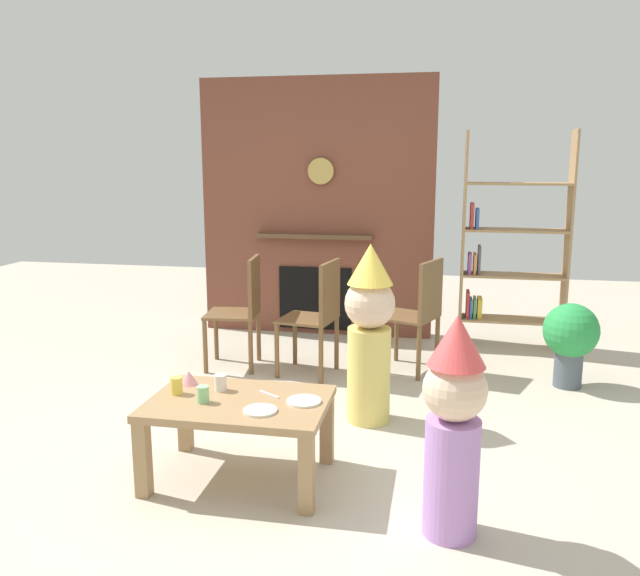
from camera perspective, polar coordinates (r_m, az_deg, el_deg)
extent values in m
plane|color=#BCB29E|center=(3.85, -3.43, -14.00)|extent=(12.00, 12.00, 0.00)
cube|color=brown|center=(6.10, -0.26, 7.10)|extent=(2.20, 0.18, 2.40)
cube|color=black|center=(6.13, -0.43, -0.92)|extent=(0.70, 0.02, 0.60)
cube|color=brown|center=(5.99, -0.52, 4.62)|extent=(1.10, 0.10, 0.04)
cylinder|color=tan|center=(5.96, 0.08, 10.37)|extent=(0.24, 0.04, 0.24)
cube|color=#9E7A51|center=(5.82, 12.63, 4.15)|extent=(0.02, 0.28, 1.90)
cube|color=#9E7A51|center=(5.91, 21.21, 3.77)|extent=(0.02, 0.28, 1.90)
cube|color=#9E7A51|center=(5.97, 16.57, -2.71)|extent=(0.86, 0.28, 0.02)
cube|color=#9E7A51|center=(5.89, 16.79, 1.07)|extent=(0.86, 0.28, 0.02)
cube|color=#9E7A51|center=(5.83, 17.01, 4.94)|extent=(0.86, 0.28, 0.02)
cube|color=#9E7A51|center=(5.81, 17.24, 8.86)|extent=(0.86, 0.28, 0.02)
cube|color=#B23333|center=(5.91, 13.01, -1.39)|extent=(0.03, 0.20, 0.23)
cube|color=#3359A5|center=(5.92, 13.27, -1.71)|extent=(0.02, 0.20, 0.17)
cube|color=#3F8C4C|center=(5.92, 13.59, -1.68)|extent=(0.02, 0.20, 0.18)
cube|color=gold|center=(5.92, 14.01, -1.69)|extent=(0.04, 0.20, 0.18)
cube|color=#8C4C99|center=(5.84, 13.18, 2.18)|extent=(0.03, 0.20, 0.18)
cube|color=#D87F3F|center=(5.85, 13.62, 2.14)|extent=(0.02, 0.20, 0.18)
cube|color=#4C4C51|center=(5.84, 13.99, 2.47)|extent=(0.02, 0.20, 0.25)
cube|color=#B23333|center=(5.80, 13.37, 6.29)|extent=(0.03, 0.20, 0.22)
cube|color=#3359A5|center=(5.80, 13.83, 6.04)|extent=(0.03, 0.20, 0.18)
cube|color=#9E7A51|center=(3.38, -7.26, -10.16)|extent=(0.92, 0.62, 0.04)
cube|color=#9E7A51|center=(3.39, -15.52, -14.45)|extent=(0.07, 0.07, 0.40)
cube|color=#9E7A51|center=(3.13, -1.21, -16.24)|extent=(0.07, 0.07, 0.40)
cube|color=#9E7A51|center=(3.83, -11.93, -11.19)|extent=(0.07, 0.07, 0.40)
cube|color=#9E7A51|center=(3.60, 0.62, -12.39)|extent=(0.07, 0.07, 0.40)
cylinder|color=silver|center=(3.49, -8.86, -8.33)|extent=(0.07, 0.07, 0.09)
cylinder|color=#8CD18C|center=(3.35, -10.38, -9.30)|extent=(0.06, 0.06, 0.09)
cylinder|color=#F2CC4C|center=(3.49, -12.66, -8.47)|extent=(0.06, 0.06, 0.09)
cylinder|color=white|center=(3.21, -5.35, -10.81)|extent=(0.17, 0.17, 0.01)
cylinder|color=white|center=(3.31, -1.44, -10.04)|extent=(0.18, 0.18, 0.01)
cone|color=pink|center=(3.62, -11.62, -7.84)|extent=(0.10, 0.10, 0.08)
cube|color=silver|center=(3.42, -4.57, -9.42)|extent=(0.14, 0.09, 0.01)
cylinder|color=#B27FCC|center=(3.00, 11.61, -16.20)|extent=(0.24, 0.24, 0.54)
sphere|color=beige|center=(2.84, 11.94, -8.82)|extent=(0.28, 0.28, 0.28)
cone|color=#EA4C4C|center=(2.77, 12.12, -4.58)|extent=(0.25, 0.25, 0.22)
cylinder|color=#E0CC66|center=(4.12, 4.36, -7.70)|extent=(0.28, 0.28, 0.61)
sphere|color=beige|center=(3.99, 4.46, -1.37)|extent=(0.32, 0.32, 0.32)
cone|color=#F2D14C|center=(3.94, 4.52, 2.14)|extent=(0.29, 0.29, 0.25)
cube|color=brown|center=(5.17, -7.85, -2.29)|extent=(0.44, 0.44, 0.02)
cube|color=brown|center=(5.09, -5.88, 0.23)|extent=(0.07, 0.40, 0.45)
cylinder|color=brown|center=(5.44, -9.24, -4.11)|extent=(0.04, 0.04, 0.43)
cylinder|color=brown|center=(5.10, -10.19, -5.17)|extent=(0.04, 0.04, 0.43)
cylinder|color=brown|center=(5.36, -5.49, -4.23)|extent=(0.04, 0.04, 0.43)
cylinder|color=brown|center=(5.02, -6.20, -5.32)|extent=(0.04, 0.04, 0.43)
cube|color=brown|center=(4.96, -1.14, -2.78)|extent=(0.46, 0.46, 0.02)
cube|color=brown|center=(4.84, 0.88, -0.27)|extent=(0.09, 0.40, 0.45)
cylinder|color=brown|center=(5.24, -2.25, -4.55)|extent=(0.04, 0.04, 0.43)
cylinder|color=brown|center=(4.93, -3.86, -5.61)|extent=(0.04, 0.04, 0.43)
cylinder|color=brown|center=(5.12, 1.49, -4.93)|extent=(0.04, 0.04, 0.43)
cylinder|color=brown|center=(4.79, 0.09, -6.06)|extent=(0.04, 0.04, 0.43)
cube|color=brown|center=(5.08, 7.83, -2.54)|extent=(0.52, 0.52, 0.02)
cube|color=brown|center=(4.96, 9.84, -0.16)|extent=(0.18, 0.38, 0.45)
cylinder|color=brown|center=(5.37, 6.83, -4.24)|extent=(0.04, 0.04, 0.43)
cylinder|color=brown|center=(5.06, 5.05, -5.18)|extent=(0.04, 0.04, 0.43)
cylinder|color=brown|center=(5.23, 10.39, -4.77)|extent=(0.04, 0.04, 0.43)
cylinder|color=brown|center=(4.91, 8.79, -5.78)|extent=(0.04, 0.04, 0.43)
cylinder|color=#4C5660|center=(5.10, 21.22, -6.79)|extent=(0.20, 0.20, 0.26)
sphere|color=green|center=(5.02, 21.46, -3.54)|extent=(0.40, 0.40, 0.40)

